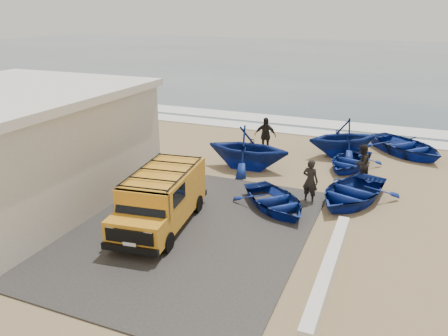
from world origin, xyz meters
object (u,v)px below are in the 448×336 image
(parapet, at_px, (328,271))
(fisherman_middle, at_px, (362,163))
(boat_far_left, at_px, (343,137))
(fisherman_front, at_px, (310,181))
(boat_near_right, at_px, (352,192))
(fisherman_back, at_px, (265,136))
(boat_near_left, at_px, (275,201))
(boat_mid_left, at_px, (248,148))
(van, at_px, (161,197))
(boat_far_right, at_px, (406,146))
(building, at_px, (9,145))
(boat_mid_right, at_px, (350,161))

(parapet, distance_m, fisherman_middle, 8.00)
(boat_far_left, xyz_separation_m, fisherman_front, (-0.33, -6.31, -0.10))
(boat_near_right, distance_m, fisherman_back, 6.73)
(parapet, bearing_deg, boat_near_left, 124.69)
(boat_mid_left, relative_size, fisherman_back, 2.02)
(van, relative_size, boat_far_right, 1.10)
(building, distance_m, boat_far_left, 15.30)
(building, xyz_separation_m, boat_mid_left, (7.43, 6.64, -1.14))
(boat_near_right, relative_size, fisherman_middle, 2.40)
(boat_mid_left, bearing_deg, building, 131.26)
(building, distance_m, fisherman_middle, 14.39)
(boat_near_right, xyz_separation_m, fisherman_back, (-4.94, 4.54, 0.54))
(fisherman_front, bearing_deg, parapet, 121.23)
(boat_near_left, xyz_separation_m, boat_far_right, (4.38, 8.94, 0.10))
(boat_near_right, xyz_separation_m, boat_far_left, (-1.19, 5.70, 0.55))
(boat_far_left, xyz_separation_m, fisherman_back, (-3.75, -1.16, -0.01))
(boat_mid_left, xyz_separation_m, boat_far_left, (3.82, 3.66, -0.05))
(parapet, xyz_separation_m, fisherman_middle, (0.01, 7.98, 0.56))
(fisherman_middle, bearing_deg, van, -14.45)
(parapet, distance_m, boat_mid_right, 9.51)
(boat_far_right, bearing_deg, fisherman_back, 155.02)
(fisherman_middle, bearing_deg, building, -34.91)
(fisherman_back, bearing_deg, boat_mid_right, -15.32)
(fisherman_middle, bearing_deg, boat_far_left, -133.15)
(fisherman_front, bearing_deg, boat_mid_left, -23.61)
(boat_mid_left, relative_size, boat_far_right, 0.88)
(fisherman_front, relative_size, fisherman_middle, 1.04)
(parapet, relative_size, boat_far_right, 1.37)
(boat_far_left, bearing_deg, parapet, -29.29)
(parapet, height_order, boat_near_left, boat_near_left)
(boat_far_right, relative_size, fisherman_middle, 2.62)
(boat_mid_right, height_order, boat_far_right, boat_far_right)
(parapet, height_order, fisherman_front, fisherman_front)
(boat_near_left, height_order, boat_far_right, boat_far_right)
(boat_mid_right, height_order, boat_far_left, boat_far_left)
(boat_mid_left, bearing_deg, van, 172.58)
(boat_near_left, distance_m, boat_near_right, 3.13)
(parapet, distance_m, boat_mid_left, 9.20)
(boat_far_right, bearing_deg, boat_near_right, -150.30)
(building, bearing_deg, boat_mid_right, 35.59)
(boat_near_right, bearing_deg, boat_near_left, -126.49)
(boat_near_right, distance_m, fisherman_front, 1.70)
(parapet, relative_size, boat_far_left, 1.64)
(parapet, relative_size, boat_near_right, 1.49)
(fisherman_back, bearing_deg, van, -102.20)
(boat_far_right, bearing_deg, fisherman_front, -159.31)
(van, distance_m, fisherman_back, 9.12)
(boat_near_right, xyz_separation_m, boat_far_right, (1.83, 7.13, 0.04))
(fisherman_front, bearing_deg, fisherman_back, -42.77)
(boat_near_left, height_order, boat_far_left, boat_far_left)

